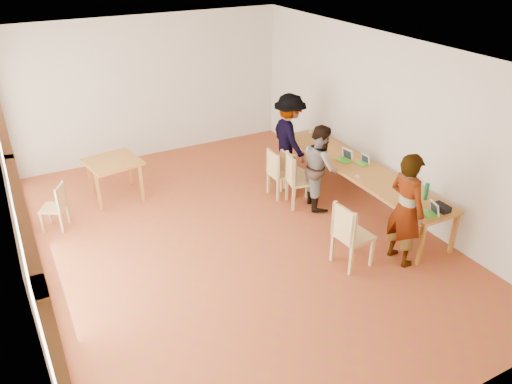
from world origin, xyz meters
TOP-DOWN VIEW (x-y plane):
  - ground at (0.00, 0.00)m, footprint 8.00×8.00m
  - wall_back at (0.00, 4.00)m, footprint 6.00×0.10m
  - wall_front at (0.00, -4.00)m, footprint 6.00×0.10m
  - wall_right at (3.00, 0.00)m, footprint 0.10×8.00m
  - window_wall at (-2.96, 0.00)m, footprint 0.10×8.00m
  - ceiling at (0.00, 0.00)m, footprint 6.00×8.00m
  - communal_table at (2.50, -0.04)m, footprint 0.80×4.00m
  - side_table at (-1.31, 2.32)m, footprint 0.90×0.90m
  - chair_near at (1.18, -1.48)m, footprint 0.52×0.52m
  - chair_mid at (1.49, 0.48)m, footprint 0.56×0.56m
  - chair_far at (1.38, 0.92)m, footprint 0.43×0.43m
  - chair_empty at (1.66, 0.88)m, footprint 0.49×0.49m
  - chair_spare at (-2.42, 1.66)m, footprint 0.51×0.51m
  - person_near at (1.99, -1.74)m, footprint 0.44×0.66m
  - person_mid at (1.87, 0.28)m, footprint 0.78×0.89m
  - person_far at (1.98, 1.51)m, footprint 0.77×1.19m
  - laptop_near at (2.40, -1.85)m, footprint 0.26×0.27m
  - laptop_mid at (2.66, 0.05)m, footprint 0.20×0.23m
  - laptop_far at (2.47, 0.32)m, footprint 0.27×0.29m
  - yellow_mug at (2.75, -0.95)m, footprint 0.17×0.17m
  - green_bottle at (2.66, -1.47)m, footprint 0.07×0.07m
  - clear_glass at (2.67, 1.77)m, footprint 0.07×0.07m
  - condiment_cup at (2.47, 1.15)m, footprint 0.08×0.08m
  - pink_phone at (2.23, -0.34)m, footprint 0.05×0.10m
  - black_pouch at (2.62, -1.83)m, footprint 0.16×0.26m

SIDE VIEW (x-z plane):
  - ground at x=0.00m, z-range 0.00..0.00m
  - chair_spare at x=-2.42m, z-range 0.28..0.71m
  - chair_empty at x=1.66m, z-range 0.30..0.77m
  - chair_far at x=1.38m, z-range 0.32..0.81m
  - chair_mid at x=1.49m, z-range 0.34..0.87m
  - chair_near at x=1.18m, z-range 0.36..0.91m
  - side_table at x=-1.31m, z-range 0.29..1.04m
  - communal_table at x=2.50m, z-range 0.33..1.08m
  - pink_phone at x=2.23m, z-range 0.75..0.76m
  - person_mid at x=1.87m, z-range 0.00..1.54m
  - condiment_cup at x=2.47m, z-range 0.75..0.81m
  - clear_glass at x=2.67m, z-range 0.75..0.84m
  - black_pouch at x=2.62m, z-range 0.75..0.84m
  - laptop_mid at x=2.66m, z-range 0.71..0.89m
  - laptop_near at x=2.40m, z-range 0.71..0.90m
  - yellow_mug at x=2.75m, z-range 0.75..0.86m
  - laptop_far at x=2.47m, z-range 0.70..0.92m
  - person_far at x=1.98m, z-range 0.00..1.75m
  - person_near at x=1.99m, z-range 0.00..1.77m
  - green_bottle at x=2.66m, z-range 0.75..1.03m
  - wall_back at x=0.00m, z-range 0.00..3.00m
  - wall_front at x=0.00m, z-range 0.00..3.00m
  - wall_right at x=3.00m, z-range 0.00..3.00m
  - window_wall at x=-2.96m, z-range 0.00..3.00m
  - ceiling at x=0.00m, z-range 3.00..3.04m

